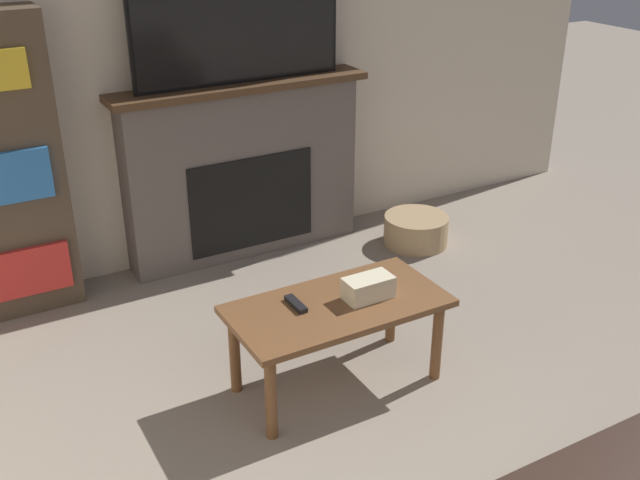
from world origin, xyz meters
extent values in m
cube|color=beige|center=(0.00, 3.97, 1.35)|extent=(6.19, 0.06, 2.70)
cube|color=#605651|center=(0.39, 3.83, 0.52)|extent=(1.45, 0.22, 1.03)
cube|color=black|center=(0.39, 3.72, 0.36)|extent=(0.79, 0.01, 0.57)
cube|color=#4C331E|center=(0.39, 3.81, 1.05)|extent=(1.55, 0.28, 0.04)
cube|color=black|center=(0.39, 3.81, 1.42)|extent=(1.24, 0.03, 0.71)
cube|color=black|center=(0.39, 3.80, 1.42)|extent=(1.21, 0.01, 0.67)
cube|color=brown|center=(0.17, 2.35, 0.42)|extent=(0.97, 0.49, 0.03)
cylinder|color=brown|center=(-0.25, 2.16, 0.20)|extent=(0.05, 0.05, 0.40)
cylinder|color=brown|center=(0.60, 2.16, 0.20)|extent=(0.05, 0.05, 0.40)
cylinder|color=brown|center=(-0.25, 2.53, 0.20)|extent=(0.05, 0.05, 0.40)
cylinder|color=brown|center=(0.60, 2.53, 0.20)|extent=(0.05, 0.05, 0.40)
cube|color=beige|center=(0.31, 2.32, 0.48)|extent=(0.22, 0.12, 0.10)
cube|color=black|center=(0.00, 2.41, 0.44)|extent=(0.04, 0.15, 0.02)
cube|color=red|center=(-1.00, 3.67, 0.26)|extent=(0.59, 0.03, 0.26)
cylinder|color=tan|center=(1.38, 3.38, 0.09)|extent=(0.41, 0.41, 0.19)
camera|label=1|loc=(-1.30, -0.09, 2.10)|focal=42.00mm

